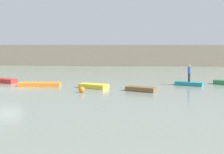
# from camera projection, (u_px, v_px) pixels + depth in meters

# --- Properties ---
(ground_plane) EXTENTS (120.00, 120.00, 0.00)m
(ground_plane) POSITION_uv_depth(u_px,v_px,m) (8.00, 89.00, 27.97)
(ground_plane) COLOR gray
(embankment_wall) EXTENTS (80.00, 1.20, 3.90)m
(embankment_wall) POSITION_uv_depth(u_px,v_px,m) (72.00, 55.00, 57.06)
(embankment_wall) COLOR gray
(embankment_wall) RESTS_ON ground_plane
(rowboat_red) EXTENTS (3.55, 2.26, 0.43)m
(rowboat_red) POSITION_uv_depth(u_px,v_px,m) (2.00, 81.00, 32.36)
(rowboat_red) COLOR red
(rowboat_red) RESTS_ON ground_plane
(rowboat_orange) EXTENTS (4.04, 1.56, 0.36)m
(rowboat_orange) POSITION_uv_depth(u_px,v_px,m) (40.00, 84.00, 29.59)
(rowboat_orange) COLOR orange
(rowboat_orange) RESTS_ON ground_plane
(rowboat_yellow) EXTENTS (2.93, 2.17, 0.39)m
(rowboat_yellow) POSITION_uv_depth(u_px,v_px,m) (94.00, 86.00, 28.36)
(rowboat_yellow) COLOR gold
(rowboat_yellow) RESTS_ON ground_plane
(rowboat_brown) EXTENTS (2.83, 2.04, 0.39)m
(rowboat_brown) POSITION_uv_depth(u_px,v_px,m) (141.00, 89.00, 26.48)
(rowboat_brown) COLOR brown
(rowboat_brown) RESTS_ON ground_plane
(rowboat_teal) EXTENTS (2.80, 1.88, 0.37)m
(rowboat_teal) POSITION_uv_depth(u_px,v_px,m) (189.00, 84.00, 30.06)
(rowboat_teal) COLOR teal
(rowboat_teal) RESTS_ON ground_plane
(person_blue_shirt) EXTENTS (0.32, 0.32, 1.69)m
(person_blue_shirt) POSITION_uv_depth(u_px,v_px,m) (189.00, 72.00, 29.94)
(person_blue_shirt) COLOR #232838
(person_blue_shirt) RESTS_ON rowboat_teal
(mooring_buoy) EXTENTS (0.50, 0.50, 0.50)m
(mooring_buoy) POSITION_uv_depth(u_px,v_px,m) (82.00, 90.00, 25.78)
(mooring_buoy) COLOR orange
(mooring_buoy) RESTS_ON ground_plane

